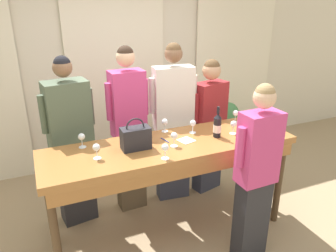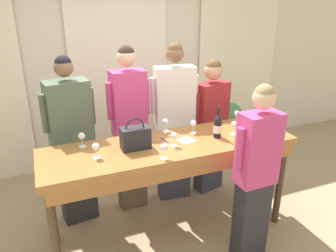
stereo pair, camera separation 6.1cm
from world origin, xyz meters
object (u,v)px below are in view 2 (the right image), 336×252
wine_glass_back_right (165,123)px  wine_glass_center_right (237,114)px  wine_glass_back_mid (164,148)px  guest_cream_sweater (174,123)px  wine_glass_back_left (174,137)px  guest_pink_top (130,129)px  wine_bottle (218,126)px  wine_glass_front_right (96,148)px  host_pouring (256,174)px  wine_glass_center_mid (193,124)px  wine_glass_front_left (249,122)px  guest_striped_shirt (210,125)px  handbag (135,137)px  wine_glass_center_left (234,125)px  tasting_bar (172,154)px  potted_plant (231,124)px  guest_olive_jacket (72,143)px  wine_glass_front_mid (82,137)px

wine_glass_back_right → wine_glass_center_right: bearing=-4.0°
wine_glass_back_mid → guest_cream_sweater: 1.02m
wine_glass_back_left → guest_pink_top: size_ratio=0.07×
wine_bottle → wine_glass_back_mid: wine_bottle is taller
wine_glass_front_right → host_pouring: 1.39m
wine_bottle → wine_glass_back_right: (-0.42, 0.33, -0.02)m
wine_bottle → wine_glass_center_mid: 0.25m
wine_glass_front_left → guest_striped_shirt: bearing=97.5°
handbag → wine_glass_center_left: 1.01m
wine_glass_center_mid → wine_glass_front_left: bearing=-17.2°
guest_cream_sweater → wine_glass_back_mid: bearing=-118.0°
wine_glass_center_left → wine_glass_center_mid: (-0.36, 0.18, 0.00)m
wine_bottle → tasting_bar: bearing=178.3°
wine_glass_center_left → wine_glass_center_mid: bearing=153.3°
wine_glass_front_right → potted_plant: wine_glass_front_right is taller
wine_glass_back_right → potted_plant: (1.62, 1.25, -0.70)m
wine_glass_front_right → guest_olive_jacket: bearing=101.8°
wine_glass_center_mid → guest_olive_jacket: 1.26m
wine_glass_center_left → wine_glass_back_left: bearing=-176.8°
wine_glass_center_right → wine_glass_back_right: bearing=176.0°
tasting_bar → wine_glass_center_left: size_ratio=17.47×
wine_glass_center_right → wine_glass_center_mid: bearing=-171.4°
host_pouring → potted_plant: (1.12, 2.13, -0.46)m
wine_bottle → wine_glass_back_left: bearing=-175.6°
tasting_bar → guest_cream_sweater: (0.30, 0.64, 0.05)m
wine_glass_center_right → guest_striped_shirt: guest_striped_shirt is taller
wine_glass_front_left → guest_pink_top: size_ratio=0.07×
wine_glass_center_left → wine_glass_back_left: (-0.67, -0.04, 0.00)m
guest_olive_jacket → potted_plant: guest_olive_jacket is taller
handbag → tasting_bar: bearing=-6.8°
handbag → guest_striped_shirt: 1.29m
wine_glass_front_left → guest_striped_shirt: size_ratio=0.08×
wine_glass_center_mid → wine_glass_center_right: same height
wine_glass_front_left → wine_glass_front_right: 1.56m
wine_glass_back_left → host_pouring: host_pouring is taller
wine_glass_front_mid → wine_glass_back_right: same height
wine_bottle → wine_glass_back_left: (-0.48, -0.04, -0.02)m
wine_glass_front_mid → wine_glass_back_right: size_ratio=1.00×
wine_glass_back_left → wine_glass_back_mid: bearing=-131.0°
wine_glass_front_mid → potted_plant: wine_glass_front_mid is taller
wine_bottle → wine_glass_front_right: (-1.19, -0.01, -0.02)m
tasting_bar → potted_plant: 2.34m
tasting_bar → wine_glass_center_left: bearing=-1.2°
wine_glass_front_left → wine_glass_back_right: 0.86m
handbag → wine_glass_front_mid: bearing=153.7°
handbag → wine_glass_center_right: size_ratio=2.14×
wine_glass_center_mid → guest_pink_top: 0.73m
guest_striped_shirt → wine_glass_back_right: bearing=-155.5°
potted_plant → wine_glass_front_left: bearing=-117.6°
guest_pink_top → guest_striped_shirt: bearing=-0.0°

